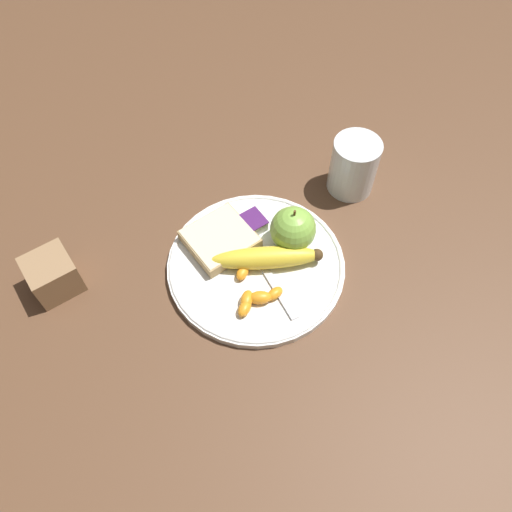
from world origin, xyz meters
name	(u,v)px	position (x,y,z in m)	size (l,w,h in m)	color
ground_plane	(256,267)	(0.00, 0.00, 0.00)	(3.00, 3.00, 0.00)	brown
plate	(256,265)	(0.00, 0.00, 0.01)	(0.27, 0.27, 0.01)	white
juice_glass	(353,167)	(-0.23, -0.05, 0.05)	(0.08, 0.08, 0.10)	silver
apple	(292,229)	(-0.07, 0.00, 0.05)	(0.07, 0.07, 0.08)	#84BC47
banana	(267,258)	(-0.01, 0.01, 0.03)	(0.16, 0.12, 0.03)	yellow
bread_slice	(220,239)	(0.02, -0.06, 0.02)	(0.10, 0.10, 0.02)	tan
fork	(264,265)	(-0.01, 0.01, 0.01)	(0.04, 0.17, 0.00)	silver
jam_packet	(250,225)	(-0.03, -0.06, 0.02)	(0.05, 0.04, 0.02)	white
orange_segment_0	(243,273)	(0.03, 0.01, 0.02)	(0.03, 0.03, 0.02)	orange
orange_segment_1	(247,300)	(0.05, 0.05, 0.02)	(0.03, 0.03, 0.02)	orange
orange_segment_2	(245,308)	(0.06, 0.06, 0.02)	(0.03, 0.03, 0.02)	orange
orange_segment_3	(260,298)	(0.03, 0.06, 0.02)	(0.04, 0.03, 0.02)	orange
orange_segment_4	(275,294)	(0.01, 0.06, 0.02)	(0.03, 0.02, 0.02)	orange
condiment_caddy	(53,275)	(0.26, -0.14, 0.03)	(0.07, 0.07, 0.06)	#93704C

